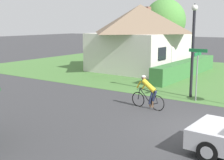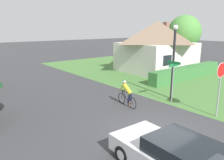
{
  "view_description": "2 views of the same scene",
  "coord_description": "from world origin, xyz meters",
  "px_view_note": "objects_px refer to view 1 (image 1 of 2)",
  "views": [
    {
      "loc": [
        -10.58,
        -3.01,
        3.78
      ],
      "look_at": [
        -1.13,
        3.58,
        1.64
      ],
      "focal_mm": 50.0,
      "sensor_mm": 36.0,
      "label": 1
    },
    {
      "loc": [
        -6.92,
        -5.43,
        4.44
      ],
      "look_at": [
        0.46,
        3.65,
        1.64
      ],
      "focal_mm": 35.0,
      "sensor_mm": 36.0,
      "label": 2
    }
  ],
  "objects_px": {
    "street_lamp": "(193,42)",
    "cottage_house": "(140,36)",
    "deciduous_tree_right": "(165,21)",
    "cyclist": "(148,93)",
    "street_name_sign": "(197,65)"
  },
  "relations": [
    {
      "from": "street_lamp",
      "to": "deciduous_tree_right",
      "type": "xyz_separation_m",
      "value": [
        12.68,
        7.61,
        1.1
      ]
    },
    {
      "from": "cyclist",
      "to": "street_lamp",
      "type": "xyz_separation_m",
      "value": [
        3.15,
        -0.78,
        2.08
      ]
    },
    {
      "from": "cyclist",
      "to": "street_lamp",
      "type": "distance_m",
      "value": 3.85
    },
    {
      "from": "street_lamp",
      "to": "cottage_house",
      "type": "bearing_deg",
      "value": 45.72
    },
    {
      "from": "street_lamp",
      "to": "deciduous_tree_right",
      "type": "height_order",
      "value": "deciduous_tree_right"
    },
    {
      "from": "cottage_house",
      "to": "street_name_sign",
      "type": "relative_size",
      "value": 3.0
    },
    {
      "from": "street_lamp",
      "to": "deciduous_tree_right",
      "type": "distance_m",
      "value": 14.83
    },
    {
      "from": "cottage_house",
      "to": "cyclist",
      "type": "xyz_separation_m",
      "value": [
        -9.88,
        -6.13,
        -1.96
      ]
    },
    {
      "from": "street_name_sign",
      "to": "deciduous_tree_right",
      "type": "xyz_separation_m",
      "value": [
        13.32,
        8.11,
        2.13
      ]
    },
    {
      "from": "cyclist",
      "to": "street_lamp",
      "type": "relative_size",
      "value": 0.37
    },
    {
      "from": "cottage_house",
      "to": "street_lamp",
      "type": "height_order",
      "value": "cottage_house"
    },
    {
      "from": "cottage_house",
      "to": "cyclist",
      "type": "relative_size",
      "value": 4.4
    },
    {
      "from": "cyclist",
      "to": "deciduous_tree_right",
      "type": "height_order",
      "value": "deciduous_tree_right"
    },
    {
      "from": "cottage_house",
      "to": "street_lamp",
      "type": "bearing_deg",
      "value": -132.4
    },
    {
      "from": "cottage_house",
      "to": "deciduous_tree_right",
      "type": "distance_m",
      "value": 6.1
    }
  ]
}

